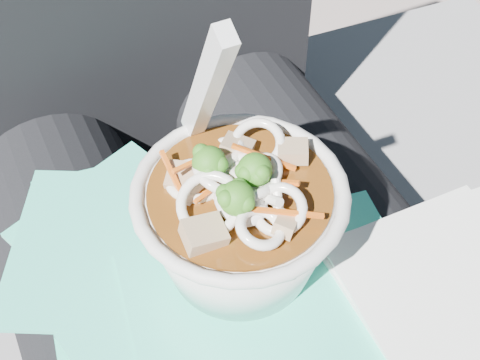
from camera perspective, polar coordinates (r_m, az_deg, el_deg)
name	(u,v)px	position (r m, az deg, el deg)	size (l,w,h in m)	color
stone_ledge	(198,346)	(0.85, -3.63, -13.98)	(1.00, 0.50, 0.45)	slate
lap	(256,334)	(0.53, 1.38, -13.02)	(0.34, 0.48, 0.14)	black
person_body	(207,226)	(0.55, -2.87, -3.93)	(0.34, 0.94, 0.99)	black
plastic_bag	(240,309)	(0.45, 0.04, -10.96)	(0.32, 0.38, 0.02)	#30CAA7
napkins	(452,288)	(0.46, 17.63, -8.74)	(0.14, 0.14, 0.01)	white
udon_bowl	(239,216)	(0.42, -0.08, -3.06)	(0.16, 0.16, 0.19)	silver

